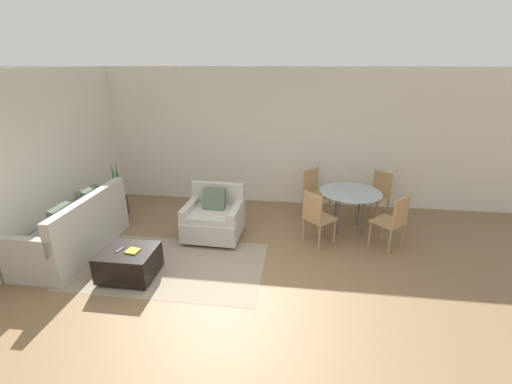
{
  "coord_description": "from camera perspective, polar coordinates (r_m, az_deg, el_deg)",
  "views": [
    {
      "loc": [
        0.8,
        -3.45,
        2.81
      ],
      "look_at": [
        0.1,
        1.94,
        0.75
      ],
      "focal_mm": 24.0,
      "sensor_mm": 36.0,
      "label": 1
    }
  ],
  "objects": [
    {
      "name": "dining_chair_near_left",
      "position": [
        5.6,
        10.0,
        -3.77
      ],
      "size": [
        0.59,
        0.59,
        0.9
      ],
      "color": "tan",
      "rests_on": "ground_plane"
    },
    {
      "name": "ground_plane",
      "position": [
        4.52,
        -4.62,
        -17.73
      ],
      "size": [
        20.0,
        20.0,
        0.0
      ],
      "primitive_type": "plane",
      "color": "brown"
    },
    {
      "name": "tv_remote_primary",
      "position": [
        5.08,
        -21.76,
        -8.94
      ],
      "size": [
        0.07,
        0.16,
        0.01
      ],
      "color": "#333338",
      "rests_on": "ottoman"
    },
    {
      "name": "dining_chair_far_left",
      "position": [
        6.71,
        9.66,
        0.45
      ],
      "size": [
        0.59,
        0.59,
        0.9
      ],
      "color": "tan",
      "rests_on": "ground_plane"
    },
    {
      "name": "area_rug",
      "position": [
        5.34,
        -14.16,
        -11.72
      ],
      "size": [
        2.77,
        1.59,
        0.01
      ],
      "color": "gray",
      "rests_on": "ground_plane"
    },
    {
      "name": "potted_plant",
      "position": [
        7.25,
        -21.94,
        -1.56
      ],
      "size": [
        0.36,
        0.36,
        1.17
      ],
      "color": "#333338",
      "rests_on": "ground_plane"
    },
    {
      "name": "couch",
      "position": [
        6.08,
        -27.79,
        -6.01
      ],
      "size": [
        0.85,
        1.89,
        0.94
      ],
      "color": "#B2ADA3",
      "rests_on": "ground_plane"
    },
    {
      "name": "book_stack",
      "position": [
        4.98,
        -19.86,
        -9.23
      ],
      "size": [
        0.19,
        0.18,
        0.02
      ],
      "color": "gold",
      "rests_on": "ottoman"
    },
    {
      "name": "wall_back",
      "position": [
        7.06,
        0.77,
        9.01
      ],
      "size": [
        12.0,
        0.06,
        2.75
      ],
      "color": "beige",
      "rests_on": "ground_plane"
    },
    {
      "name": "wall_left",
      "position": [
        6.51,
        -30.52,
        5.11
      ],
      "size": [
        0.06,
        12.0,
        2.75
      ],
      "color": "beige",
      "rests_on": "ground_plane"
    },
    {
      "name": "dining_chair_near_right",
      "position": [
        5.79,
        21.95,
        -4.19
      ],
      "size": [
        0.59,
        0.59,
        0.9
      ],
      "color": "tan",
      "rests_on": "ground_plane"
    },
    {
      "name": "armchair",
      "position": [
        5.86,
        -7.01,
        -4.29
      ],
      "size": [
        0.95,
        0.87,
        0.87
      ],
      "color": "#B2ADA3",
      "rests_on": "ground_plane"
    },
    {
      "name": "dining_table",
      "position": [
        6.17,
        15.45,
        -0.68
      ],
      "size": [
        1.06,
        1.06,
        0.72
      ],
      "color": "#99A8AD",
      "rests_on": "ground_plane"
    },
    {
      "name": "dining_chair_far_right",
      "position": [
        6.87,
        19.68,
        -0.02
      ],
      "size": [
        0.59,
        0.59,
        0.9
      ],
      "color": "tan",
      "rests_on": "ground_plane"
    },
    {
      "name": "ottoman",
      "position": [
        5.13,
        -20.41,
        -10.92
      ],
      "size": [
        0.73,
        0.63,
        0.42
      ],
      "color": "black",
      "rests_on": "ground_plane"
    }
  ]
}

